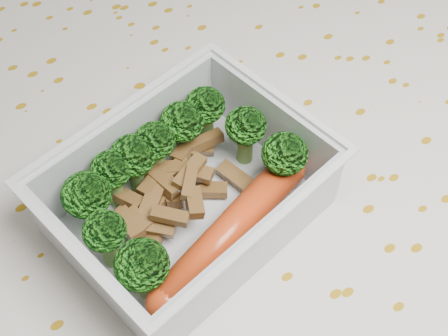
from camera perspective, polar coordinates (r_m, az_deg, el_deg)
dining_table at (r=0.57m, az=0.05°, el=-6.39°), size 1.40×0.90×0.75m
tablecloth at (r=0.53m, az=0.06°, el=-3.72°), size 1.46×0.96×0.19m
lunch_container at (r=0.46m, az=-3.29°, el=-2.93°), size 0.22×0.18×0.07m
broccoli_florets at (r=0.45m, az=-5.23°, el=-0.16°), size 0.17×0.13×0.06m
meat_pile at (r=0.47m, az=-4.77°, el=-1.91°), size 0.11×0.08×0.03m
sausage at (r=0.45m, az=0.65°, el=-5.79°), size 0.16×0.07×0.03m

